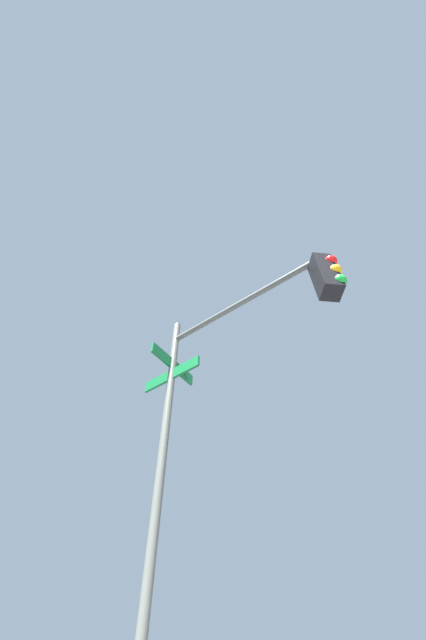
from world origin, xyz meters
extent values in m
cylinder|color=#474C47|center=(-6.76, -7.10, 3.11)|extent=(0.12, 0.12, 6.22)
cylinder|color=#474C47|center=(-5.84, -6.08, 5.82)|extent=(1.91, 2.11, 0.09)
cube|color=black|center=(-4.92, -5.05, 5.37)|extent=(0.28, 0.28, 0.80)
sphere|color=red|center=(-4.82, -4.94, 5.62)|extent=(0.18, 0.18, 0.18)
sphere|color=orange|center=(-4.82, -4.94, 5.37)|extent=(0.18, 0.18, 0.18)
sphere|color=green|center=(-4.82, -4.94, 5.12)|extent=(0.18, 0.18, 0.18)
cube|color=#0F5128|center=(-6.76, -7.10, 5.01)|extent=(0.76, 0.85, 0.20)
cube|color=#0F5128|center=(-6.76, -7.10, 5.23)|extent=(0.77, 0.70, 0.20)
camera|label=1|loc=(-2.28, -6.88, 1.06)|focal=20.70mm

